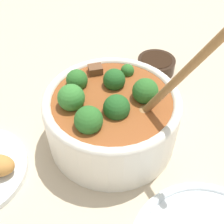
% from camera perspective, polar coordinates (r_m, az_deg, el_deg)
% --- Properties ---
extents(ground_plane, '(4.00, 4.00, 0.00)m').
position_cam_1_polar(ground_plane, '(0.53, -0.00, -5.08)').
color(ground_plane, '#C6B293').
extents(stew_bowl, '(0.23, 0.28, 0.30)m').
position_cam_1_polar(stew_bowl, '(0.48, -0.03, -0.50)').
color(stew_bowl, white).
rests_on(stew_bowl, ground_plane).
extents(condiment_bowl, '(0.09, 0.09, 0.03)m').
position_cam_1_polar(condiment_bowl, '(0.68, 8.94, 9.52)').
color(condiment_bowl, black).
rests_on(condiment_bowl, ground_plane).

